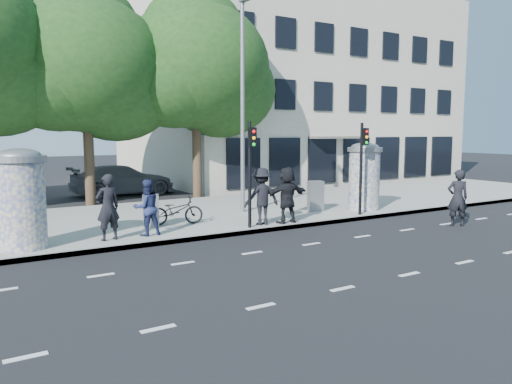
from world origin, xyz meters
TOP-DOWN VIEW (x-y plane):
  - ground at (0.00, 0.00)m, footprint 120.00×120.00m
  - sidewalk at (0.00, 7.50)m, footprint 40.00×8.00m
  - curb at (0.00, 3.55)m, footprint 40.00×0.10m
  - lane_dash_near at (0.00, -2.20)m, footprint 32.00×0.12m
  - lane_dash_far at (0.00, 1.40)m, footprint 32.00×0.12m
  - ad_column_left at (-7.20, 4.50)m, footprint 1.36×1.36m
  - ad_column_right at (5.20, 4.70)m, footprint 1.36×1.36m
  - traffic_pole_near at (-0.60, 3.79)m, footprint 0.22×0.31m
  - traffic_pole_far at (4.20, 3.79)m, footprint 0.22×0.31m
  - street_lamp at (0.80, 6.63)m, footprint 0.25×0.93m
  - tree_near_left at (-3.50, 12.70)m, footprint 6.80×6.80m
  - tree_center at (1.50, 12.30)m, footprint 7.00×7.00m
  - building at (12.00, 19.99)m, footprint 20.30×15.85m
  - ped_b at (-5.00, 4.34)m, footprint 0.76×0.56m
  - ped_c at (-3.84, 4.39)m, footprint 0.85×0.68m
  - ped_d at (0.00, 4.08)m, footprint 1.29×0.83m
  - ped_f at (0.90, 3.90)m, footprint 1.77×0.64m
  - man_road at (6.00, 1.00)m, footprint 0.85×0.78m
  - bicycle at (-2.43, 5.56)m, footprint 1.01×1.88m
  - cabinet_left at (-3.28, 5.61)m, footprint 0.61×0.52m
  - cabinet_right at (3.35, 5.43)m, footprint 0.65×0.55m
  - car_right at (-1.19, 15.53)m, footprint 2.21×5.28m

SIDE VIEW (x-z plane):
  - ground at x=0.00m, z-range 0.00..0.00m
  - lane_dash_near at x=0.00m, z-range 0.00..0.01m
  - lane_dash_far at x=0.00m, z-range 0.00..0.01m
  - sidewalk at x=0.00m, z-range 0.00..0.15m
  - curb at x=0.00m, z-range -0.01..0.15m
  - bicycle at x=-2.43m, z-range 0.15..1.09m
  - cabinet_left at x=-3.28m, z-range 0.15..1.21m
  - cabinet_right at x=3.35m, z-range 0.15..1.32m
  - car_right at x=-1.19m, z-range 0.00..1.52m
  - man_road at x=6.00m, z-range 0.00..1.95m
  - ped_c at x=-3.84m, z-range 0.15..1.83m
  - ped_d at x=0.00m, z-range 0.15..2.04m
  - ped_b at x=-5.00m, z-range 0.15..2.05m
  - ped_f at x=0.90m, z-range 0.15..2.06m
  - ad_column_left at x=-7.20m, z-range 0.21..2.86m
  - ad_column_right at x=5.20m, z-range 0.21..2.86m
  - traffic_pole_near at x=-0.60m, z-range 0.53..3.93m
  - traffic_pole_far at x=4.20m, z-range 0.53..3.93m
  - street_lamp at x=0.80m, z-range 0.79..8.79m
  - building at x=12.00m, z-range -0.01..11.99m
  - tree_near_left at x=-3.50m, z-range 1.58..10.55m
  - tree_center at x=1.50m, z-range 1.66..10.96m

